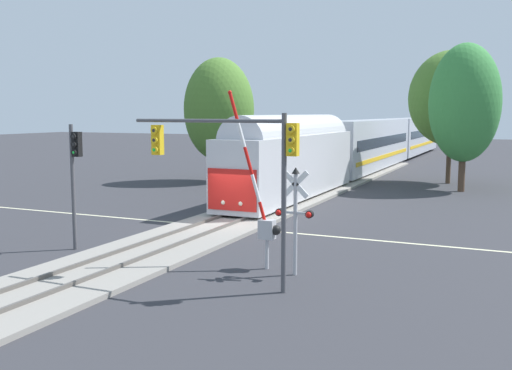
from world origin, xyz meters
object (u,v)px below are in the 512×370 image
Objects in this scene: traffic_signal_median at (75,166)px; oak_behind_train at (219,110)px; crossing_signal_mast at (295,210)px; oak_far_right at (465,103)px; commuter_train at (373,142)px; traffic_signal_near_right at (237,156)px; crossing_gate_near at (263,213)px; elm_centre_background at (451,98)px.

oak_behind_train reaches higher than traffic_signal_median.
crossing_signal_mast is 26.04m from oak_far_right.
oak_far_right is (12.66, 25.61, 2.83)m from traffic_signal_median.
commuter_train is 6.37× the size of oak_far_right.
traffic_signal_median is at bearing -94.43° from commuter_train.
crossing_signal_mast is at bearing 59.37° from traffic_signal_near_right.
crossing_gate_near is 1.24× the size of traffic_signal_median.
crossing_gate_near is at bearing -100.15° from oak_far_right.
crossing_gate_near is at bearing -58.94° from oak_behind_train.
traffic_signal_median is 0.88× the size of traffic_signal_near_right.
oak_far_right is at bearing 5.55° from oak_behind_train.
crossing_signal_mast is at bearing 0.38° from traffic_signal_median.
oak_far_right is (4.36, 27.59, 2.02)m from traffic_signal_near_right.
traffic_signal_near_right is (5.24, -41.43, 1.54)m from commuter_train.
traffic_signal_median is 28.70m from oak_far_right.
commuter_train is at bearing 60.18° from oak_behind_train.
elm_centre_background reaches higher than oak_behind_train.
commuter_train is at bearing 85.57° from traffic_signal_median.
crossing_gate_near is 1.70× the size of crossing_signal_mast.
traffic_signal_near_right is 0.58× the size of oak_behind_train.
commuter_train is at bearing 124.75° from oak_far_right.
traffic_signal_near_right is (-1.21, -2.05, 1.96)m from crossing_signal_mast.
commuter_train is at bearing 97.45° from crossing_gate_near.
elm_centre_background is (1.72, 30.25, 4.43)m from crossing_signal_mast.
commuter_train is at bearing 131.79° from elm_centre_background.
crossing_signal_mast is at bearing -57.00° from oak_behind_train.
traffic_signal_median is 0.49× the size of elm_centre_background.
elm_centre_background is at bearing 84.12° from crossing_gate_near.
oak_far_right is (9.60, -13.84, 3.56)m from commuter_train.
crossing_gate_near reaches higher than commuter_train.
oak_behind_train reaches higher than commuter_train.
elm_centre_background is at bearing 86.75° from crossing_signal_mast.
commuter_train is 17.69× the size of crossing_signal_mast.
crossing_gate_near is 3.32m from traffic_signal_near_right.
traffic_signal_median is (-8.15, -0.46, 1.43)m from crossing_gate_near.
commuter_train is 18.30m from oak_behind_train.
oak_behind_train is at bearing -174.45° from oak_far_right.
traffic_signal_near_right is (8.29, -1.98, 0.81)m from traffic_signal_median.
traffic_signal_median is 32.49m from elm_centre_background.
elm_centre_background is at bearing 20.79° from oak_behind_train.
oak_far_right is at bearing 63.70° from traffic_signal_median.
crossing_signal_mast is 3.08m from traffic_signal_near_right.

